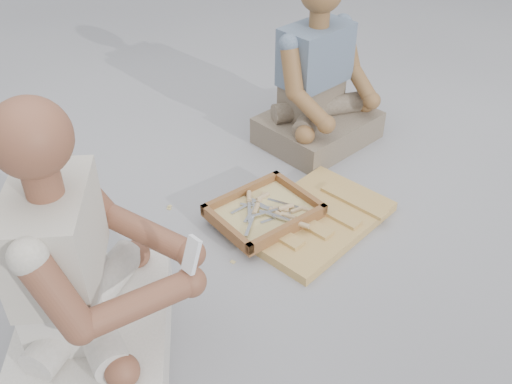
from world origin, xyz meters
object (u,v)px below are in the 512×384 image
carved_panel (314,219)px  tool_tray (264,212)px  craftsman (82,280)px  companion (319,89)px

carved_panel → tool_tray: 0.23m
tool_tray → craftsman: size_ratio=0.52×
tool_tray → companion: companion is taller
craftsman → companion: 1.66m
carved_panel → companion: size_ratio=0.74×
carved_panel → craftsman: (-1.03, -0.24, 0.31)m
carved_panel → companion: (0.39, 0.62, 0.28)m
carved_panel → tool_tray: size_ratio=1.33×
tool_tray → craftsman: bearing=-157.8°
carved_panel → craftsman: size_ratio=0.69×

